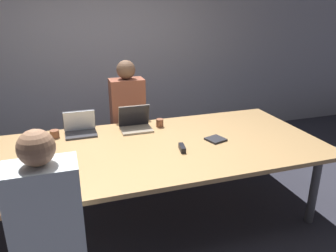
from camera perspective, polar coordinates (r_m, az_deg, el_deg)
name	(u,v)px	position (r m, az deg, el deg)	size (l,w,h in m)	color
ground_plane	(140,218)	(3.46, -4.87, -15.75)	(24.00, 24.00, 0.00)	#2D2D38
curtain_wall	(103,52)	(4.94, -11.29, 12.47)	(12.00, 0.06, 2.80)	#9999A3
conference_table	(138,153)	(3.09, -5.26, -4.78)	(3.55, 1.49, 0.78)	tan
laptop_far_midleft	(80,127)	(3.50, -15.05, -0.22)	(0.32, 0.24, 0.24)	#333338
cup_far_midleft	(55,134)	(3.49, -19.13, -1.31)	(0.09, 0.09, 0.08)	brown
laptop_near_left	(39,188)	(2.47, -21.53, -9.96)	(0.37, 0.24, 0.24)	#B7B7BC
person_near_left	(51,246)	(2.17, -19.70, -19.12)	(0.40, 0.24, 1.43)	#2D2D38
laptop_far_center	(135,123)	(3.53, -5.74, 0.60)	(0.33, 0.26, 0.26)	gray
person_far_center	(128,121)	(4.02, -6.95, 0.82)	(0.40, 0.24, 1.45)	#2D2D38
cup_far_center	(160,123)	(3.59, -1.44, 0.54)	(0.08, 0.08, 0.09)	brown
stapler	(182,148)	(3.01, 2.48, -3.85)	(0.07, 0.16, 0.05)	black
notebook	(216,139)	(3.27, 8.30, -2.31)	(0.21, 0.21, 0.02)	#232328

